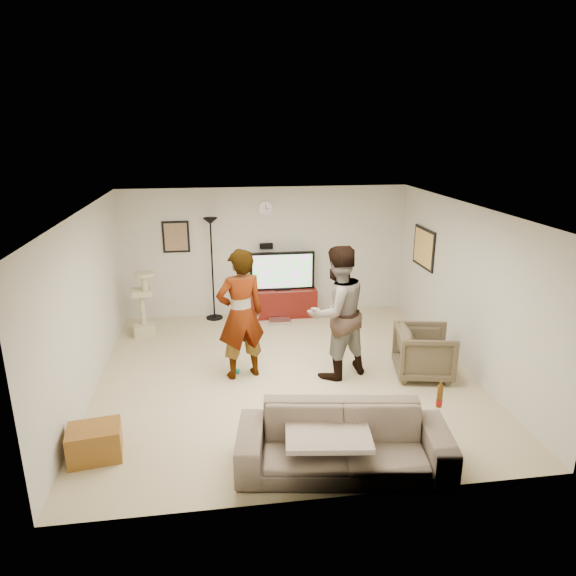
{
  "coord_description": "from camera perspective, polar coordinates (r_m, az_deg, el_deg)",
  "views": [
    {
      "loc": [
        -0.96,
        -6.92,
        3.56
      ],
      "look_at": [
        0.07,
        0.2,
        1.3
      ],
      "focal_mm": 31.89,
      "sensor_mm": 36.0,
      "label": 1
    }
  ],
  "objects": [
    {
      "name": "floor",
      "position": [
        7.84,
        -0.27,
        -9.62
      ],
      "size": [
        5.5,
        5.5,
        0.02
      ],
      "primitive_type": "cube",
      "color": "#C1B493",
      "rests_on": "ground"
    },
    {
      "name": "ceiling",
      "position": [
        7.06,
        -0.3,
        8.9
      ],
      "size": [
        5.5,
        5.5,
        0.02
      ],
      "primitive_type": "cube",
      "color": "white",
      "rests_on": "wall_back"
    },
    {
      "name": "wall_back",
      "position": [
        9.99,
        -2.46,
        4.06
      ],
      "size": [
        5.5,
        0.04,
        2.5
      ],
      "primitive_type": "cube",
      "color": "silver",
      "rests_on": "floor"
    },
    {
      "name": "wall_front",
      "position": [
        4.86,
        4.27,
        -10.95
      ],
      "size": [
        5.5,
        0.04,
        2.5
      ],
      "primitive_type": "cube",
      "color": "silver",
      "rests_on": "floor"
    },
    {
      "name": "wall_left",
      "position": [
        7.51,
        -21.55,
        -1.72
      ],
      "size": [
        0.04,
        5.5,
        2.5
      ],
      "primitive_type": "cube",
      "color": "silver",
      "rests_on": "floor"
    },
    {
      "name": "wall_right",
      "position": [
        8.18,
        19.16,
        0.06
      ],
      "size": [
        0.04,
        5.5,
        2.5
      ],
      "primitive_type": "cube",
      "color": "silver",
      "rests_on": "floor"
    },
    {
      "name": "wall_clock",
      "position": [
        9.8,
        -2.51,
        8.86
      ],
      "size": [
        0.26,
        0.04,
        0.26
      ],
      "primitive_type": "cylinder",
      "rotation": [
        1.57,
        0.0,
        0.0
      ],
      "color": "white",
      "rests_on": "wall_back"
    },
    {
      "name": "wall_speaker",
      "position": [
        9.9,
        -2.44,
        4.71
      ],
      "size": [
        0.25,
        0.1,
        0.1
      ],
      "primitive_type": "cube",
      "color": "black",
      "rests_on": "wall_back"
    },
    {
      "name": "picture_back",
      "position": [
        9.88,
        -12.38,
        5.59
      ],
      "size": [
        0.42,
        0.03,
        0.52
      ],
      "primitive_type": "cube",
      "color": "#80634A",
      "rests_on": "wall_back"
    },
    {
      "name": "picture_right",
      "position": [
        9.51,
        14.9,
        4.35
      ],
      "size": [
        0.03,
        0.78,
        0.62
      ],
      "primitive_type": "cube",
      "color": "#ECAE57",
      "rests_on": "wall_right"
    },
    {
      "name": "tv_stand",
      "position": [
        10.06,
        -0.63,
        -1.62
      ],
      "size": [
        1.32,
        0.45,
        0.55
      ],
      "primitive_type": "cube",
      "color": "#4A0E0B",
      "rests_on": "floor"
    },
    {
      "name": "console_box",
      "position": [
        9.76,
        -0.9,
        -3.73
      ],
      "size": [
        0.4,
        0.3,
        0.07
      ],
      "primitive_type": "cube",
      "color": "silver",
      "rests_on": "floor"
    },
    {
      "name": "tv",
      "position": [
        9.87,
        -0.64,
        1.93
      ],
      "size": [
        1.25,
        0.08,
        0.74
      ],
      "primitive_type": "cube",
      "color": "black",
      "rests_on": "tv_stand"
    },
    {
      "name": "tv_screen",
      "position": [
        9.82,
        -0.61,
        1.86
      ],
      "size": [
        1.15,
        0.01,
        0.65
      ],
      "primitive_type": "cube",
      "color": "#2ADA2C",
      "rests_on": "tv"
    },
    {
      "name": "floor_lamp",
      "position": [
        9.81,
        -8.43,
        2.05
      ],
      "size": [
        0.32,
        0.32,
        1.97
      ],
      "primitive_type": "cylinder",
      "color": "black",
      "rests_on": "floor"
    },
    {
      "name": "cat_tree",
      "position": [
        9.41,
        -15.95,
        -1.67
      ],
      "size": [
        0.44,
        0.44,
        1.17
      ],
      "primitive_type": "cube",
      "rotation": [
        0.0,
        0.0,
        0.2
      ],
      "color": "#BAB18A",
      "rests_on": "floor"
    },
    {
      "name": "person_left",
      "position": [
        7.43,
        -5.3,
        -2.96
      ],
      "size": [
        0.82,
        0.65,
        1.95
      ],
      "primitive_type": "imported",
      "rotation": [
        0.0,
        0.0,
        3.42
      ],
      "color": "#B0B0B0",
      "rests_on": "floor"
    },
    {
      "name": "person_right",
      "position": [
        7.47,
        5.44,
        -2.73
      ],
      "size": [
        1.19,
        1.08,
        1.99
      ],
      "primitive_type": "imported",
      "rotation": [
        0.0,
        0.0,
        3.55
      ],
      "color": "#39507C",
      "rests_on": "floor"
    },
    {
      "name": "sofa",
      "position": [
        5.78,
        6.2,
        -16.62
      ],
      "size": [
        2.39,
        1.23,
        0.67
      ],
      "primitive_type": "imported",
      "rotation": [
        0.0,
        0.0,
        -0.15
      ],
      "color": "#695B4D",
      "rests_on": "floor"
    },
    {
      "name": "throw_blanket",
      "position": [
        5.67,
        4.46,
        -15.83
      ],
      "size": [
        0.98,
        0.81,
        0.06
      ],
      "primitive_type": "cube",
      "rotation": [
        0.0,
        0.0,
        -0.13
      ],
      "color": "#C0AA99",
      "rests_on": "sofa"
    },
    {
      "name": "beer_bottle",
      "position": [
        5.86,
        16.56,
        -11.51
      ],
      "size": [
        0.06,
        0.06,
        0.25
      ],
      "primitive_type": "cylinder",
      "color": "#603A0E",
      "rests_on": "sofa"
    },
    {
      "name": "armchair",
      "position": [
        7.91,
        14.94,
        -6.94
      ],
      "size": [
        0.96,
        0.95,
        0.75
      ],
      "primitive_type": "imported",
      "rotation": [
        0.0,
        0.0,
        1.37
      ],
      "color": "brown",
      "rests_on": "floor"
    },
    {
      "name": "side_table",
      "position": [
        6.36,
        -20.74,
        -15.81
      ],
      "size": [
        0.63,
        0.51,
        0.38
      ],
      "primitive_type": "cube",
      "rotation": [
        0.0,
        0.0,
        0.14
      ],
      "color": "brown",
      "rests_on": "floor"
    },
    {
      "name": "toy_ball",
      "position": [
        7.88,
        -5.64,
        -9.18
      ],
      "size": [
        0.08,
        0.08,
        0.08
      ],
      "primitive_type": "sphere",
      "color": "#11B193",
      "rests_on": "floor"
    }
  ]
}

